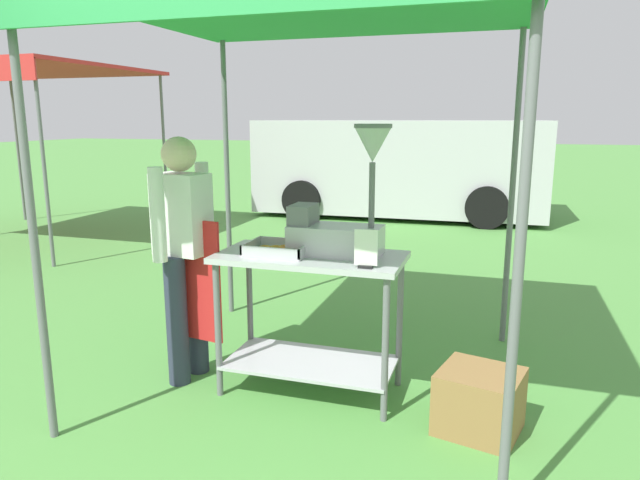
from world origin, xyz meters
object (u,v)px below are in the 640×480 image
at_px(vendor, 184,247).
at_px(van_silver, 400,167).
at_px(menu_sign, 366,252).
at_px(donut_fryer, 342,215).
at_px(stall_canopy, 315,15).
at_px(donut_cart, 310,297).
at_px(donut_tray, 279,250).
at_px(neighbour_tent, 17,73).
at_px(supply_crate, 479,401).

height_order(vendor, van_silver, van_silver).
bearing_deg(van_silver, menu_sign, -81.84).
height_order(donut_fryer, van_silver, same).
distance_m(stall_canopy, menu_sign, 1.41).
xyz_separation_m(stall_canopy, vendor, (-0.84, -0.16, -1.40)).
distance_m(stall_canopy, vendor, 1.64).
height_order(donut_cart, vendor, vendor).
bearing_deg(vendor, menu_sign, -6.96).
height_order(menu_sign, van_silver, van_silver).
bearing_deg(donut_cart, donut_tray, -165.24).
bearing_deg(stall_canopy, menu_sign, -38.18).
height_order(stall_canopy, vendor, stall_canopy).
bearing_deg(vendor, van_silver, 88.41).
bearing_deg(neighbour_tent, donut_tray, -32.88).
relative_size(donut_fryer, van_silver, 0.16).
height_order(donut_fryer, supply_crate, donut_fryer).
distance_m(vendor, neighbour_tent, 5.78).
relative_size(supply_crate, neighbour_tent, 0.17).
relative_size(stall_canopy, menu_sign, 11.69).
distance_m(donut_fryer, van_silver, 7.05).
height_order(stall_canopy, donut_tray, stall_canopy).
bearing_deg(neighbour_tent, donut_fryer, -30.32).
relative_size(vendor, neighbour_tent, 0.53).
relative_size(donut_cart, donut_tray, 3.03).
bearing_deg(menu_sign, neighbour_tent, 148.65).
relative_size(stall_canopy, supply_crate, 4.99).
bearing_deg(menu_sign, stall_canopy, 141.82).
bearing_deg(van_silver, vendor, -91.59).
bearing_deg(stall_canopy, donut_fryer, -14.76).
bearing_deg(donut_tray, supply_crate, -6.27).
bearing_deg(donut_tray, van_silver, 93.67).
xyz_separation_m(stall_canopy, neighbour_tent, (-5.33, 3.18, 0.02)).
height_order(donut_tray, menu_sign, menu_sign).
bearing_deg(van_silver, stall_canopy, -84.72).
bearing_deg(donut_tray, donut_fryer, 14.95).
bearing_deg(stall_canopy, donut_tray, -141.69).
xyz_separation_m(stall_canopy, menu_sign, (0.40, -0.31, -1.31)).
relative_size(vendor, supply_crate, 3.14).
height_order(stall_canopy, neighbour_tent, neighbour_tent).
height_order(supply_crate, van_silver, van_silver).
bearing_deg(van_silver, donut_fryer, -83.26).
xyz_separation_m(donut_cart, supply_crate, (1.05, -0.19, -0.45)).
bearing_deg(vendor, neighbour_tent, 143.37).
bearing_deg(supply_crate, vendor, 176.33).
bearing_deg(donut_cart, van_silver, 95.21).
height_order(stall_canopy, donut_fryer, stall_canopy).
distance_m(donut_fryer, menu_sign, 0.37).
xyz_separation_m(vendor, van_silver, (0.20, 7.11, -0.03)).
bearing_deg(donut_cart, stall_canopy, 90.00).
bearing_deg(vendor, stall_canopy, 10.93).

